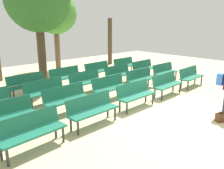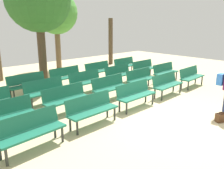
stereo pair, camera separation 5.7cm
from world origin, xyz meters
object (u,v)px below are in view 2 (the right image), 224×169
(bench_r0_c2, at_px, (135,93))
(bench_r1_c4, at_px, (165,71))
(bench_r0_c1, at_px, (92,108))
(bench_r2_c2, at_px, (86,80))
(bench_r3_c1, at_px, (28,83))
(bench_r2_c3, at_px, (119,73))
(bench_r1_c3, at_px, (141,78))
(handbag, at_px, (221,117))
(bench_r0_c0, at_px, (30,130))
(bench_r3_c4, at_px, (125,64))
(tree_0, at_px, (56,13))
(bench_r2_c4, at_px, (144,68))
(bench_r1_c0, at_px, (5,115))
(bench_r0_c3, at_px, (167,83))
(bench_r0_c4, at_px, (191,76))
(bench_r3_c2, at_px, (66,76))
(tree_3, at_px, (111,42))
(tree_2, at_px, (38,0))
(bench_r2_c1, at_px, (46,90))
(bench_r3_c3, at_px, (99,70))
(bench_r1_c1, at_px, (66,98))
(bench_r1_c2, at_px, (110,86))

(bench_r0_c2, xyz_separation_m, bench_r1_c4, (3.95, 1.54, 0.00))
(bench_r0_c1, xyz_separation_m, bench_r2_c2, (1.91, 2.80, 0.00))
(bench_r2_c2, distance_m, bench_r3_c1, 2.36)
(bench_r2_c3, bearing_deg, bench_r0_c2, -127.18)
(bench_r1_c3, bearing_deg, handbag, -106.45)
(bench_r0_c0, relative_size, bench_r3_c4, 1.00)
(bench_r1_c4, xyz_separation_m, tree_0, (-2.34, 6.23, 2.87))
(bench_r2_c3, bearing_deg, bench_r2_c4, 1.26)
(bench_r1_c0, height_order, tree_0, tree_0)
(bench_r0_c3, distance_m, bench_r0_c4, 1.98)
(bench_r0_c4, height_order, bench_r3_c2, same)
(bench_r3_c1, height_order, tree_3, tree_3)
(bench_r1_c4, height_order, handbag, bench_r1_c4)
(bench_r3_c2, xyz_separation_m, tree_0, (1.82, 3.74, 2.87))
(bench_r0_c1, bearing_deg, bench_r3_c1, 89.72)
(bench_r1_c3, bearing_deg, bench_r2_c3, 89.76)
(bench_r1_c3, bearing_deg, tree_2, 124.16)
(bench_r2_c1, distance_m, handbag, 5.95)
(bench_r1_c4, height_order, bench_r2_c1, same)
(bench_r3_c4, bearing_deg, bench_r2_c1, -168.30)
(bench_r1_c0, distance_m, bench_r2_c3, 6.13)
(bench_r0_c4, distance_m, bench_r3_c3, 4.54)
(bench_r0_c1, height_order, bench_r3_c2, same)
(bench_r1_c1, bearing_deg, bench_r2_c1, 89.10)
(bench_r2_c2, relative_size, tree_3, 0.52)
(bench_r1_c1, bearing_deg, bench_r3_c2, 54.55)
(bench_r2_c1, relative_size, bench_r3_c2, 1.00)
(bench_r1_c1, distance_m, tree_3, 9.38)
(tree_2, relative_size, handbag, 14.44)
(bench_r1_c3, xyz_separation_m, bench_r2_c3, (-0.05, 1.32, 0.00))
(bench_r1_c0, bearing_deg, bench_r0_c0, -87.00)
(bench_r3_c4, bearing_deg, bench_r3_c3, 178.60)
(bench_r0_c0, height_order, bench_r3_c1, same)
(bench_r1_c2, relative_size, bench_r1_c3, 1.00)
(handbag, bearing_deg, bench_r0_c1, 140.12)
(bench_r1_c3, distance_m, tree_3, 6.63)
(bench_r0_c4, bearing_deg, bench_r1_c3, 144.16)
(bench_r0_c4, distance_m, bench_r2_c3, 3.32)
(bench_r1_c3, bearing_deg, bench_r3_c2, 127.00)
(bench_r0_c0, distance_m, bench_r1_c1, 2.41)
(bench_r2_c2, height_order, tree_0, tree_0)
(bench_r0_c3, xyz_separation_m, handbag, (-1.03, -2.67, -0.37))
(bench_r0_c4, xyz_separation_m, bench_r2_c2, (-4.05, 2.55, 0.00))
(bench_r0_c0, relative_size, bench_r0_c2, 1.01)
(bench_r1_c2, height_order, bench_r3_c4, same)
(bench_r1_c1, relative_size, bench_r2_c2, 1.00)
(bench_r0_c0, relative_size, bench_r1_c3, 1.01)
(bench_r1_c0, distance_m, bench_r1_c2, 4.01)
(bench_r2_c2, bearing_deg, bench_r3_c2, 92.11)
(bench_r3_c1, xyz_separation_m, tree_3, (7.42, 3.15, 1.06))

